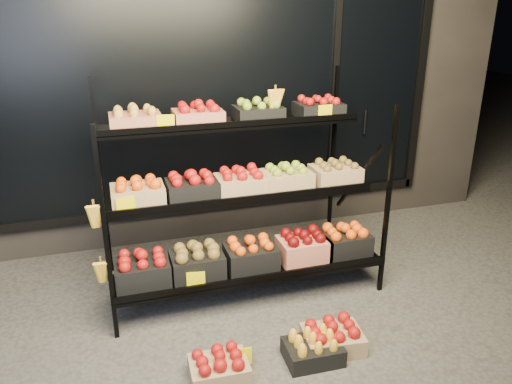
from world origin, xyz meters
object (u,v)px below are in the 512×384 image
object	(u,v)px
floor_crate_midleft	(313,348)
floor_crate_midright	(333,337)
display_rack	(241,195)
floor_crate_left	(219,367)

from	to	relation	value
floor_crate_midleft	floor_crate_midright	world-z (taller)	floor_crate_midright
display_rack	floor_crate_left	world-z (taller)	display_rack
floor_crate_left	floor_crate_midleft	distance (m)	0.62
display_rack	floor_crate_midleft	size ratio (longest dim) A/B	5.93
floor_crate_left	floor_crate_midright	size ratio (longest dim) A/B	0.88
floor_crate_left	floor_crate_midright	bearing A→B (deg)	6.34
display_rack	floor_crate_midright	xyz separation A→B (m)	(0.35, -0.98, -0.70)
floor_crate_midleft	floor_crate_midright	distance (m)	0.18
display_rack	floor_crate_left	xyz separation A→B (m)	(-0.43, -1.03, -0.70)
floor_crate_midleft	floor_crate_midright	xyz separation A→B (m)	(0.17, 0.06, 0.00)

